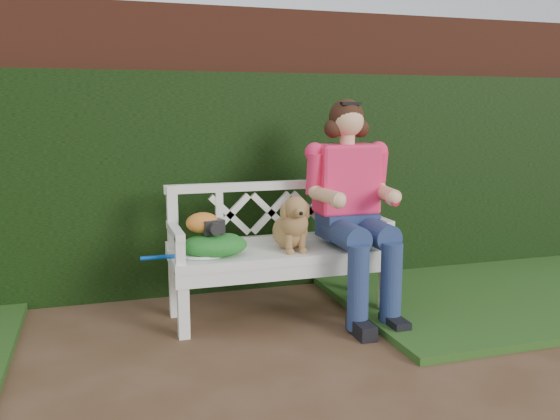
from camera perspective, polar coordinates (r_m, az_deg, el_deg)
name	(u,v)px	position (r m, az deg, el deg)	size (l,w,h in m)	color
ground	(224,386)	(3.23, -5.45, -16.52)	(60.00, 60.00, 0.00)	#4A311C
brick_wall	(171,151)	(4.79, -10.41, 5.64)	(10.00, 0.30, 2.20)	brown
ivy_hedge	(176,185)	(4.60, -9.97, 2.35)	(10.00, 0.18, 1.70)	#18370C
grass_right	(500,290)	(4.99, 20.44, -7.25)	(2.60, 2.00, 0.05)	black
garden_bench	(280,282)	(4.13, 0.00, -6.99)	(1.58, 0.60, 0.48)	white
seated_woman	(349,206)	(4.17, 6.66, 0.42)	(0.64, 0.85, 1.52)	#EF3659
dog	(291,222)	(4.00, 1.09, -1.15)	(0.26, 0.35, 0.39)	olive
tennis_racket	(200,254)	(3.89, -7.75, -4.25)	(0.58, 0.24, 0.03)	white
green_bag	(214,244)	(3.89, -6.34, -3.31)	(0.43, 0.34, 0.15)	#326C29
camera_item	(212,227)	(3.86, -6.52, -1.60)	(0.14, 0.10, 0.09)	black
baseball_glove	(203,223)	(3.88, -7.47, -1.23)	(0.22, 0.16, 0.14)	orange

